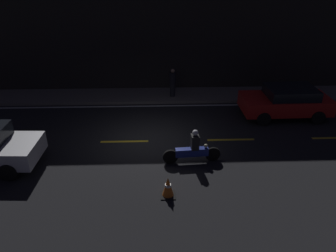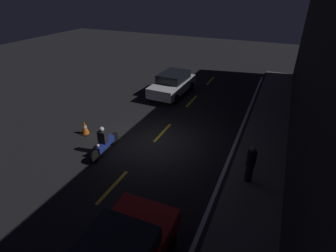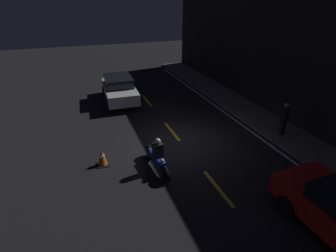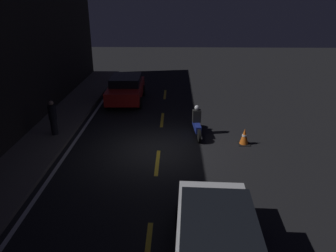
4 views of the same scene
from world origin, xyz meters
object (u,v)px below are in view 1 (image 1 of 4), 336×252
object	(u,v)px
pedestrian	(173,83)
traffic_cone_near	(168,187)
taxi_red	(286,101)
motorcycle	(192,149)

from	to	relation	value
pedestrian	traffic_cone_near	bearing A→B (deg)	-93.68
taxi_red	pedestrian	world-z (taller)	pedestrian
motorcycle	pedestrian	xyz separation A→B (m)	(-0.44, 6.23, 0.37)
motorcycle	traffic_cone_near	xyz separation A→B (m)	(-0.97, -1.94, -0.20)
taxi_red	motorcycle	size ratio (longest dim) A/B	1.90
taxi_red	traffic_cone_near	world-z (taller)	taxi_red
traffic_cone_near	pedestrian	world-z (taller)	pedestrian
traffic_cone_near	pedestrian	distance (m)	8.20
taxi_red	pedestrian	distance (m)	5.83
motorcycle	pedestrian	size ratio (longest dim) A/B	1.42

